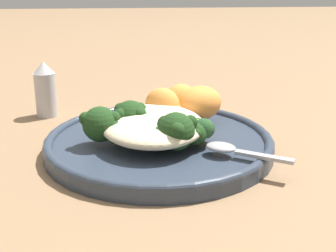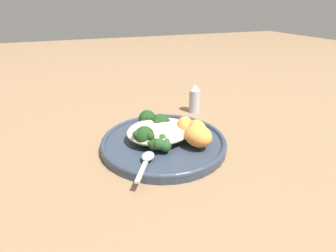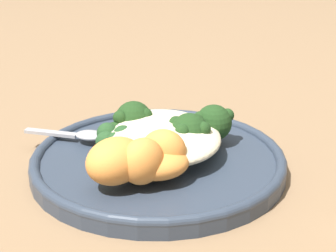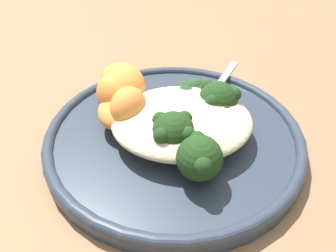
{
  "view_description": "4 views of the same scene",
  "coord_description": "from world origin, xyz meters",
  "px_view_note": "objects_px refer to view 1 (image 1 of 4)",
  "views": [
    {
      "loc": [
        -0.52,
        0.05,
        0.22
      ],
      "look_at": [
        0.01,
        0.01,
        0.04
      ],
      "focal_mm": 50.0,
      "sensor_mm": 36.0,
      "label": 1
    },
    {
      "loc": [
        -0.16,
        -0.47,
        0.3
      ],
      "look_at": [
        0.03,
        0.01,
        0.05
      ],
      "focal_mm": 28.0,
      "sensor_mm": 36.0,
      "label": 2
    },
    {
      "loc": [
        0.56,
        -0.13,
        0.28
      ],
      "look_at": [
        0.03,
        0.02,
        0.06
      ],
      "focal_mm": 60.0,
      "sensor_mm": 36.0,
      "label": 3
    },
    {
      "loc": [
        0.04,
        0.29,
        0.25
      ],
      "look_at": [
        0.02,
        0.03,
        0.04
      ],
      "focal_mm": 35.0,
      "sensor_mm": 36.0,
      "label": 4
    }
  ],
  "objects_px": {
    "broccoli_stalk_0": "(134,118)",
    "broccoli_stalk_3": "(158,135)",
    "spoon": "(231,149)",
    "sweet_potato_chunk_2": "(168,109)",
    "salt_shaker": "(45,89)",
    "quinoa_mound": "(153,125)",
    "broccoli_stalk_6": "(185,131)",
    "broccoli_stalk_2": "(135,131)",
    "broccoli_stalk_4": "(167,132)",
    "sweet_potato_chunk_0": "(181,101)",
    "sweet_potato_chunk_3": "(200,103)",
    "sweet_potato_chunk_1": "(162,105)",
    "kale_tuft": "(198,129)",
    "broccoli_stalk_1": "(106,124)",
    "plate": "(159,143)",
    "broccoli_stalk_5": "(178,131)"
  },
  "relations": [
    {
      "from": "quinoa_mound",
      "to": "sweet_potato_chunk_2",
      "type": "distance_m",
      "value": 0.07
    },
    {
      "from": "broccoli_stalk_6",
      "to": "sweet_potato_chunk_0",
      "type": "bearing_deg",
      "value": 145.81
    },
    {
      "from": "broccoli_stalk_4",
      "to": "sweet_potato_chunk_3",
      "type": "distance_m",
      "value": 0.1
    },
    {
      "from": "plate",
      "to": "quinoa_mound",
      "type": "relative_size",
      "value": 1.91
    },
    {
      "from": "broccoli_stalk_6",
      "to": "sweet_potato_chunk_2",
      "type": "xyz_separation_m",
      "value": [
        0.07,
        0.02,
        0.0
      ]
    },
    {
      "from": "broccoli_stalk_0",
      "to": "salt_shaker",
      "type": "relative_size",
      "value": 0.99
    },
    {
      "from": "sweet_potato_chunk_2",
      "to": "kale_tuft",
      "type": "bearing_deg",
      "value": -158.69
    },
    {
      "from": "broccoli_stalk_0",
      "to": "broccoli_stalk_3",
      "type": "height_order",
      "value": "broccoli_stalk_0"
    },
    {
      "from": "broccoli_stalk_2",
      "to": "broccoli_stalk_6",
      "type": "xyz_separation_m",
      "value": [
        -0.0,
        -0.06,
        -0.0
      ]
    },
    {
      "from": "quinoa_mound",
      "to": "broccoli_stalk_6",
      "type": "xyz_separation_m",
      "value": [
        -0.01,
        -0.04,
        -0.0
      ]
    },
    {
      "from": "sweet_potato_chunk_0",
      "to": "salt_shaker",
      "type": "relative_size",
      "value": 0.56
    },
    {
      "from": "broccoli_stalk_3",
      "to": "spoon",
      "type": "height_order",
      "value": "broccoli_stalk_3"
    },
    {
      "from": "broccoli_stalk_3",
      "to": "salt_shaker",
      "type": "relative_size",
      "value": 0.88
    },
    {
      "from": "sweet_potato_chunk_2",
      "to": "kale_tuft",
      "type": "relative_size",
      "value": 1.51
    },
    {
      "from": "broccoli_stalk_4",
      "to": "broccoli_stalk_5",
      "type": "bearing_deg",
      "value": 52.73
    },
    {
      "from": "sweet_potato_chunk_2",
      "to": "sweet_potato_chunk_0",
      "type": "bearing_deg",
      "value": -62.41
    },
    {
      "from": "broccoli_stalk_0",
      "to": "broccoli_stalk_3",
      "type": "distance_m",
      "value": 0.05
    },
    {
      "from": "spoon",
      "to": "salt_shaker",
      "type": "relative_size",
      "value": 1.12
    },
    {
      "from": "broccoli_stalk_6",
      "to": "sweet_potato_chunk_2",
      "type": "height_order",
      "value": "sweet_potato_chunk_2"
    },
    {
      "from": "broccoli_stalk_0",
      "to": "sweet_potato_chunk_1",
      "type": "distance_m",
      "value": 0.06
    },
    {
      "from": "kale_tuft",
      "to": "broccoli_stalk_4",
      "type": "bearing_deg",
      "value": 108.84
    },
    {
      "from": "spoon",
      "to": "sweet_potato_chunk_2",
      "type": "bearing_deg",
      "value": 147.8
    },
    {
      "from": "sweet_potato_chunk_1",
      "to": "spoon",
      "type": "relative_size",
      "value": 0.5
    },
    {
      "from": "quinoa_mound",
      "to": "broccoli_stalk_5",
      "type": "height_order",
      "value": "broccoli_stalk_5"
    },
    {
      "from": "broccoli_stalk_3",
      "to": "kale_tuft",
      "type": "bearing_deg",
      "value": 127.68
    },
    {
      "from": "sweet_potato_chunk_2",
      "to": "salt_shaker",
      "type": "distance_m",
      "value": 0.21
    },
    {
      "from": "sweet_potato_chunk_0",
      "to": "sweet_potato_chunk_3",
      "type": "distance_m",
      "value": 0.03
    },
    {
      "from": "broccoli_stalk_2",
      "to": "sweet_potato_chunk_3",
      "type": "relative_size",
      "value": 1.59
    },
    {
      "from": "broccoli_stalk_2",
      "to": "sweet_potato_chunk_2",
      "type": "distance_m",
      "value": 0.08
    },
    {
      "from": "sweet_potato_chunk_1",
      "to": "spoon",
      "type": "bearing_deg",
      "value": -148.14
    },
    {
      "from": "broccoli_stalk_4",
      "to": "sweet_potato_chunk_2",
      "type": "bearing_deg",
      "value": -175.62
    },
    {
      "from": "kale_tuft",
      "to": "broccoli_stalk_3",
      "type": "bearing_deg",
      "value": 104.31
    },
    {
      "from": "broccoli_stalk_2",
      "to": "broccoli_stalk_4",
      "type": "relative_size",
      "value": 1.26
    },
    {
      "from": "broccoli_stalk_5",
      "to": "sweet_potato_chunk_0",
      "type": "height_order",
      "value": "sweet_potato_chunk_0"
    },
    {
      "from": "broccoli_stalk_4",
      "to": "kale_tuft",
      "type": "height_order",
      "value": "broccoli_stalk_4"
    },
    {
      "from": "broccoli_stalk_4",
      "to": "salt_shaker",
      "type": "relative_size",
      "value": 0.93
    },
    {
      "from": "spoon",
      "to": "sweet_potato_chunk_1",
      "type": "bearing_deg",
      "value": 152.34
    },
    {
      "from": "broccoli_stalk_5",
      "to": "kale_tuft",
      "type": "height_order",
      "value": "broccoli_stalk_5"
    },
    {
      "from": "sweet_potato_chunk_1",
      "to": "quinoa_mound",
      "type": "bearing_deg",
      "value": 164.58
    },
    {
      "from": "broccoli_stalk_2",
      "to": "broccoli_stalk_6",
      "type": "bearing_deg",
      "value": 150.26
    },
    {
      "from": "quinoa_mound",
      "to": "broccoli_stalk_4",
      "type": "bearing_deg",
      "value": -149.18
    },
    {
      "from": "quinoa_mound",
      "to": "broccoli_stalk_5",
      "type": "xyz_separation_m",
      "value": [
        -0.04,
        -0.03,
        0.01
      ]
    },
    {
      "from": "broccoli_stalk_1",
      "to": "broccoli_stalk_4",
      "type": "relative_size",
      "value": 1.5
    },
    {
      "from": "broccoli_stalk_0",
      "to": "sweet_potato_chunk_0",
      "type": "distance_m",
      "value": 0.09
    },
    {
      "from": "broccoli_stalk_1",
      "to": "broccoli_stalk_5",
      "type": "xyz_separation_m",
      "value": [
        -0.03,
        -0.08,
        0.0
      ]
    },
    {
      "from": "broccoli_stalk_0",
      "to": "spoon",
      "type": "distance_m",
      "value": 0.13
    },
    {
      "from": "sweet_potato_chunk_1",
      "to": "kale_tuft",
      "type": "height_order",
      "value": "sweet_potato_chunk_1"
    },
    {
      "from": "broccoli_stalk_3",
      "to": "broccoli_stalk_6",
      "type": "xyz_separation_m",
      "value": [
        0.01,
        -0.03,
        -0.0
      ]
    },
    {
      "from": "broccoli_stalk_6",
      "to": "broccoli_stalk_4",
      "type": "bearing_deg",
      "value": -89.77
    },
    {
      "from": "broccoli_stalk_3",
      "to": "plate",
      "type": "bearing_deg",
      "value": -161.63
    }
  ]
}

